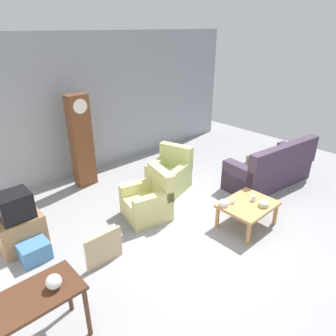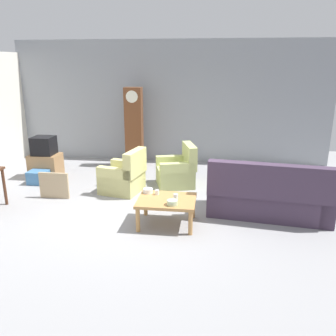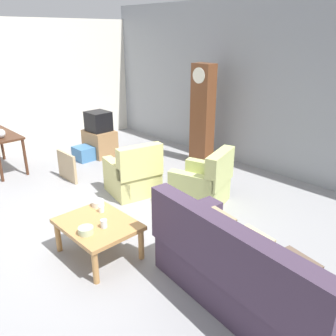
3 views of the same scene
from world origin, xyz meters
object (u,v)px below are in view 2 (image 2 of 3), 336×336
(tv_stand_cabinet, at_px, (46,166))
(framed_picture_leaning, at_px, (54,185))
(bowl_white_stacked, at_px, (148,191))
(bowl_shallow_green, at_px, (172,202))
(couch_floral, at_px, (269,197))
(coffee_table_wood, at_px, (167,203))
(armchair_olive_far, at_px, (177,172))
(armchair_olive_near, at_px, (124,178))
(grandfather_clock, at_px, (134,127))
(cup_blue_rimmed, at_px, (176,197))
(storage_box_blue, at_px, (39,177))
(cup_white_porcelain, at_px, (157,192))
(tv_crt, at_px, (44,146))

(tv_stand_cabinet, relative_size, framed_picture_leaning, 1.13)
(bowl_white_stacked, bearing_deg, bowl_shallow_green, -44.74)
(couch_floral, height_order, coffee_table_wood, couch_floral)
(armchair_olive_far, bearing_deg, armchair_olive_near, -152.52)
(grandfather_clock, distance_m, cup_blue_rimmed, 3.75)
(coffee_table_wood, bearing_deg, storage_box_blue, 151.64)
(grandfather_clock, bearing_deg, armchair_olive_near, -83.77)
(couch_floral, distance_m, armchair_olive_far, 2.26)
(coffee_table_wood, height_order, bowl_shallow_green, bowl_shallow_green)
(storage_box_blue, bearing_deg, cup_white_porcelain, -27.09)
(grandfather_clock, bearing_deg, tv_crt, -145.09)
(bowl_white_stacked, xyz_separation_m, bowl_shallow_green, (0.48, -0.48, 0.00))
(couch_floral, xyz_separation_m, storage_box_blue, (-4.89, 1.13, -0.21))
(bowl_shallow_green, bearing_deg, armchair_olive_near, 126.47)
(framed_picture_leaning, relative_size, storage_box_blue, 1.42)
(armchair_olive_far, bearing_deg, storage_box_blue, -174.87)
(couch_floral, height_order, storage_box_blue, couch_floral)
(grandfather_clock, height_order, bowl_white_stacked, grandfather_clock)
(armchair_olive_near, bearing_deg, framed_picture_leaning, -157.52)
(couch_floral, height_order, tv_crt, couch_floral)
(tv_crt, distance_m, cup_white_porcelain, 3.56)
(couch_floral, bearing_deg, armchair_olive_far, 141.55)
(tv_crt, bearing_deg, coffee_table_wood, -33.73)
(tv_stand_cabinet, relative_size, storage_box_blue, 1.61)
(grandfather_clock, relative_size, tv_crt, 4.23)
(armchair_olive_far, distance_m, bowl_shallow_green, 2.22)
(coffee_table_wood, relative_size, tv_crt, 2.00)
(armchair_olive_far, bearing_deg, bowl_shallow_green, -86.01)
(grandfather_clock, relative_size, tv_stand_cabinet, 2.98)
(grandfather_clock, relative_size, bowl_shallow_green, 11.58)
(couch_floral, relative_size, bowl_white_stacked, 13.22)
(couch_floral, bearing_deg, cup_white_porcelain, -168.72)
(armchair_olive_far, relative_size, cup_white_porcelain, 12.11)
(armchair_olive_near, distance_m, cup_blue_rimmed, 1.91)
(grandfather_clock, xyz_separation_m, cup_white_porcelain, (1.13, -3.23, -0.52))
(tv_crt, height_order, cup_blue_rimmed, tv_crt)
(cup_blue_rimmed, bearing_deg, couch_floral, 19.93)
(storage_box_blue, relative_size, bowl_white_stacked, 2.55)
(coffee_table_wood, distance_m, storage_box_blue, 3.59)
(bowl_shallow_green, bearing_deg, tv_stand_cabinet, 144.52)
(framed_picture_leaning, bearing_deg, storage_box_blue, 132.63)
(bowl_white_stacked, relative_size, bowl_shallow_green, 0.95)
(storage_box_blue, height_order, bowl_white_stacked, bowl_white_stacked)
(armchair_olive_far, bearing_deg, tv_stand_cabinet, 177.46)
(cup_blue_rimmed, height_order, bowl_shallow_green, cup_blue_rimmed)
(armchair_olive_far, xyz_separation_m, tv_crt, (-3.14, 0.14, 0.47))
(armchair_olive_far, relative_size, cup_blue_rimmed, 9.78)
(tv_stand_cabinet, bearing_deg, framed_picture_leaning, -57.89)
(couch_floral, relative_size, cup_blue_rimmed, 21.96)
(armchair_olive_far, xyz_separation_m, cup_white_porcelain, (-0.16, -1.79, 0.19))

